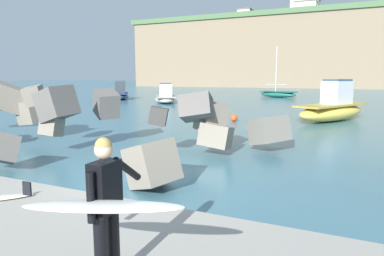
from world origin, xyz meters
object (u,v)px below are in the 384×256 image
Objects in this scene: surfer_with_board at (102,204)px; station_building_central at (245,19)px; station_building_west at (305,11)px; boat_near_left at (278,94)px; mooring_buoy_inner at (322,103)px; boat_near_right at (165,97)px; mooring_buoy_middle at (234,118)px; station_building_east at (306,12)px; boat_near_centre at (333,108)px; boat_mid_left at (120,94)px.

surfer_with_board is 115.76m from station_building_central.
boat_near_left is at bearing -85.31° from station_building_west.
surfer_with_board is 4.78× the size of mooring_buoy_inner.
boat_near_right is at bearing -79.13° from station_building_central.
station_building_east is (-6.86, 85.58, 20.67)m from mooring_buoy_middle.
mooring_buoy_middle is at bearing -85.42° from station_building_east.
boat_near_centre reaches higher than boat_mid_left.
mooring_buoy_inner is at bearing -59.30° from boat_near_left.
boat_near_right is 8.37m from boat_mid_left.
boat_near_centre reaches higher than surfer_with_board.
boat_near_right is 85.65m from station_building_central.
surfer_with_board is 31.93m from boat_near_right.
boat_near_centre is at bearing -81.57° from station_building_east.
mooring_buoy_middle is at bearing -84.77° from boat_near_left.
station_building_central is (-24.31, 66.98, 20.83)m from boat_near_left.
station_building_east reaches higher than boat_near_right.
station_building_west is 1.30× the size of station_building_central.
boat_mid_left is 81.69m from station_building_central.
boat_near_right is (-8.63, -14.64, 0.16)m from boat_near_left.
mooring_buoy_inner and mooring_buoy_middle have the same top height.
mooring_buoy_inner is at bearing 90.19° from surfer_with_board.
boat_near_right is at bearing 134.43° from mooring_buoy_middle.
boat_near_left is 20.18m from boat_mid_left.
boat_near_left reaches higher than boat_near_right.
boat_mid_left is 23.58m from mooring_buoy_middle.
station_building_central is at bearing 106.03° from mooring_buoy_middle.
boat_near_centre is at bearing -70.38° from station_building_central.
boat_near_right is at bearing -93.19° from station_building_east.
boat_near_left is (-6.32, 42.85, -0.82)m from surfer_with_board.
station_building_east reaches higher than mooring_buoy_inner.
station_building_east is (4.14, 74.36, 20.27)m from boat_near_right.
surfer_with_board is 19.90m from boat_near_centre.
boat_mid_left reaches higher than surfer_with_board.
surfer_with_board is 4.78× the size of mooring_buoy_middle.
station_building_central is at bearing 109.95° from boat_near_left.
boat_near_centre is at bearing 85.82° from surfer_with_board.
mooring_buoy_middle is 98.87m from station_building_central.
boat_near_right is 77.18m from station_building_east.
station_building_west is (11.31, 74.49, 20.89)m from boat_mid_left.
surfer_with_board reaches higher than mooring_buoy_middle.
surfer_with_board is at bearing -53.84° from boat_mid_left.
station_building_west is at bearing 96.20° from surfer_with_board.
boat_near_right is 12.21× the size of mooring_buoy_middle.
boat_near_left is 0.82× the size of station_building_west.
boat_near_left is 66.46m from station_building_west.
surfer_with_board is at bearing -94.18° from boat_near_centre.
boat_near_centre is at bearing -82.92° from mooring_buoy_inner.
mooring_buoy_middle is at bearing -104.00° from mooring_buoy_inner.
station_building_east is (-10.70, 70.17, 20.67)m from mooring_buoy_inner.
boat_near_centre is at bearing -27.02° from boat_near_right.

